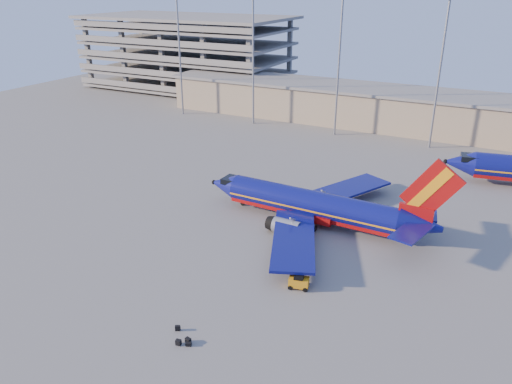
{
  "coord_description": "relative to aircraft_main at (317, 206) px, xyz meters",
  "views": [
    {
      "loc": [
        27.93,
        -55.37,
        31.11
      ],
      "look_at": [
        -1.21,
        1.2,
        4.0
      ],
      "focal_mm": 35.0,
      "sensor_mm": 36.0,
      "label": 1
    }
  ],
  "objects": [
    {
      "name": "parking_garage",
      "position": [
        -68.97,
        70.36,
        9.17
      ],
      "size": [
        62.0,
        32.0,
        21.4
      ],
      "color": "slate",
      "rests_on": "ground"
    },
    {
      "name": "baggage_tug",
      "position": [
        3.98,
        -15.89,
        -1.75
      ],
      "size": [
        2.42,
        1.76,
        1.57
      ],
      "rotation": [
        0.0,
        0.0,
        0.22
      ],
      "color": "orange",
      "rests_on": "ground"
    },
    {
      "name": "terminal_building",
      "position": [
        3.03,
        54.31,
        1.75
      ],
      "size": [
        122.0,
        16.0,
        8.5
      ],
      "color": "gray",
      "rests_on": "ground"
    },
    {
      "name": "luggage_pile",
      "position": [
        -2.26,
        -28.91,
        -2.32
      ],
      "size": [
        2.75,
        2.12,
        0.54
      ],
      "color": "black",
      "rests_on": "ground"
    },
    {
      "name": "light_mast_row",
      "position": [
        -1.97,
        42.31,
        14.99
      ],
      "size": [
        101.6,
        1.6,
        28.65
      ],
      "color": "gray",
      "rests_on": "ground"
    },
    {
      "name": "ground",
      "position": [
        -6.97,
        -3.69,
        -2.56
      ],
      "size": [
        220.0,
        220.0,
        0.0
      ],
      "primitive_type": "plane",
      "color": "slate",
      "rests_on": "ground"
    },
    {
      "name": "aircraft_main",
      "position": [
        0.0,
        0.0,
        0.0
      ],
      "size": [
        35.47,
        34.11,
        12.01
      ],
      "rotation": [
        0.0,
        0.0,
        -0.04
      ],
      "color": "navy",
      "rests_on": "ground"
    }
  ]
}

